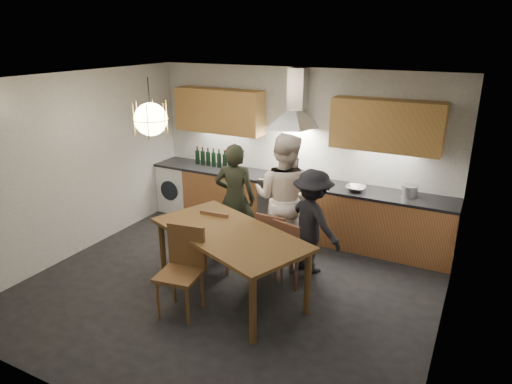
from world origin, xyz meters
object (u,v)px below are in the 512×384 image
at_px(chair_back_left, 219,236).
at_px(person_left, 235,199).
at_px(wine_bottles, 214,158).
at_px(person_right, 312,222).
at_px(person_mid, 284,198).
at_px(dining_table, 229,239).
at_px(mixing_bowl, 356,188).
at_px(stock_pot, 409,191).
at_px(chair_front, 183,264).

distance_m(chair_back_left, person_left, 0.73).
relative_size(chair_back_left, wine_bottles, 1.20).
distance_m(person_left, person_right, 1.23).
bearing_deg(person_mid, dining_table, 78.89).
height_order(dining_table, person_right, person_right).
bearing_deg(person_right, chair_back_left, 52.04).
height_order(chair_back_left, mixing_bowl, mixing_bowl).
relative_size(mixing_bowl, wine_bottles, 0.39).
height_order(person_mid, wine_bottles, person_mid).
distance_m(person_left, stock_pot, 2.48).
bearing_deg(dining_table, chair_front, -99.40).
bearing_deg(person_right, chair_front, 81.87).
height_order(mixing_bowl, stock_pot, stock_pot).
distance_m(chair_back_left, stock_pot, 2.76).
relative_size(chair_front, stock_pot, 4.75).
relative_size(dining_table, chair_back_left, 2.49).
relative_size(dining_table, person_mid, 1.21).
height_order(chair_front, wine_bottles, wine_bottles).
relative_size(dining_table, person_left, 1.36).
distance_m(chair_back_left, person_mid, 1.05).
distance_m(dining_table, mixing_bowl, 2.23).
bearing_deg(person_right, person_left, 20.81).
bearing_deg(mixing_bowl, dining_table, -115.82).
xyz_separation_m(person_left, mixing_bowl, (1.52, 0.90, 0.12)).
xyz_separation_m(person_mid, stock_pot, (1.53, 0.92, 0.06)).
bearing_deg(person_left, wine_bottles, -62.10).
height_order(dining_table, person_mid, person_mid).
bearing_deg(stock_pot, person_right, -133.56).
bearing_deg(person_mid, person_right, 158.57).
distance_m(dining_table, wine_bottles, 2.67).
bearing_deg(chair_back_left, wine_bottles, -60.07).
bearing_deg(stock_pot, chair_back_left, -142.06).
xyz_separation_m(person_left, person_mid, (0.73, 0.09, 0.10)).
bearing_deg(person_left, chair_front, 81.74).
relative_size(person_right, stock_pot, 6.66).
bearing_deg(person_left, dining_table, 100.04).
xyz_separation_m(dining_table, person_left, (-0.55, 1.10, 0.07)).
distance_m(person_right, wine_bottles, 2.52).
bearing_deg(dining_table, person_right, 78.58).
xyz_separation_m(dining_table, person_mid, (0.18, 1.20, 0.17)).
relative_size(person_mid, wine_bottles, 2.47).
distance_m(person_left, person_mid, 0.74).
distance_m(person_mid, stock_pot, 1.79).
bearing_deg(stock_pot, wine_bottles, 179.60).
bearing_deg(chair_front, chair_back_left, 88.90).
xyz_separation_m(person_right, mixing_bowl, (0.30, 0.98, 0.22)).
bearing_deg(person_mid, chair_front, 71.35).
bearing_deg(stock_pot, chair_front, -127.45).
bearing_deg(person_right, mixing_bowl, -82.71).
height_order(person_right, wine_bottles, person_right).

